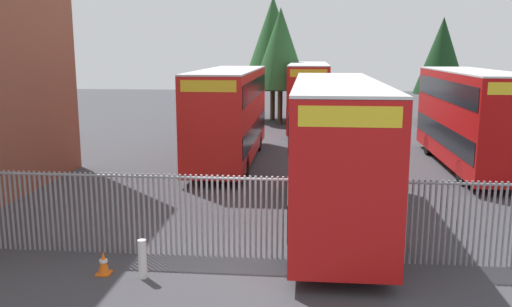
{
  "coord_description": "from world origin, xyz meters",
  "views": [
    {
      "loc": [
        1.67,
        -13.24,
        5.36
      ],
      "look_at": [
        0.0,
        4.0,
        2.0
      ],
      "focal_mm": 37.84,
      "sensor_mm": 36.0,
      "label": 1
    }
  ],
  "objects_px": {
    "double_decker_bus_behind_fence_left": "(470,115)",
    "double_decker_bus_behind_fence_right": "(229,112)",
    "traffic_cone_by_gate": "(103,263)",
    "double_decker_bus_near_gate": "(335,146)",
    "bollard_near_left": "(142,259)",
    "bollard_center_front": "(383,260)",
    "double_decker_bus_far_back": "(308,93)"
  },
  "relations": [
    {
      "from": "double_decker_bus_behind_fence_left",
      "to": "double_decker_bus_behind_fence_right",
      "type": "height_order",
      "value": "same"
    },
    {
      "from": "double_decker_bus_behind_fence_left",
      "to": "traffic_cone_by_gate",
      "type": "xyz_separation_m",
      "value": [
        -12.18,
        -13.23,
        -2.13
      ]
    },
    {
      "from": "double_decker_bus_behind_fence_left",
      "to": "double_decker_bus_behind_fence_right",
      "type": "relative_size",
      "value": 1.0
    },
    {
      "from": "double_decker_bus_near_gate",
      "to": "double_decker_bus_behind_fence_right",
      "type": "relative_size",
      "value": 1.0
    },
    {
      "from": "bollard_near_left",
      "to": "bollard_center_front",
      "type": "distance_m",
      "value": 5.68
    },
    {
      "from": "double_decker_bus_near_gate",
      "to": "traffic_cone_by_gate",
      "type": "relative_size",
      "value": 18.32
    },
    {
      "from": "double_decker_bus_behind_fence_left",
      "to": "bollard_center_front",
      "type": "bearing_deg",
      "value": -113.2
    },
    {
      "from": "double_decker_bus_behind_fence_left",
      "to": "traffic_cone_by_gate",
      "type": "bearing_deg",
      "value": -132.64
    },
    {
      "from": "double_decker_bus_near_gate",
      "to": "double_decker_bus_behind_fence_right",
      "type": "xyz_separation_m",
      "value": [
        -4.58,
        8.84,
        0.0
      ]
    },
    {
      "from": "double_decker_bus_behind_fence_right",
      "to": "bollard_near_left",
      "type": "bearing_deg",
      "value": -90.5
    },
    {
      "from": "double_decker_bus_behind_fence_left",
      "to": "double_decker_bus_near_gate",
      "type": "bearing_deg",
      "value": -127.09
    },
    {
      "from": "double_decker_bus_far_back",
      "to": "bollard_near_left",
      "type": "height_order",
      "value": "double_decker_bus_far_back"
    },
    {
      "from": "double_decker_bus_near_gate",
      "to": "double_decker_bus_behind_fence_right",
      "type": "distance_m",
      "value": 9.95
    },
    {
      "from": "double_decker_bus_far_back",
      "to": "bollard_center_front",
      "type": "xyz_separation_m",
      "value": [
        1.82,
        -24.48,
        -1.95
      ]
    },
    {
      "from": "double_decker_bus_near_gate",
      "to": "double_decker_bus_behind_fence_right",
      "type": "height_order",
      "value": "same"
    },
    {
      "from": "bollard_near_left",
      "to": "traffic_cone_by_gate",
      "type": "relative_size",
      "value": 1.61
    },
    {
      "from": "traffic_cone_by_gate",
      "to": "double_decker_bus_far_back",
      "type": "bearing_deg",
      "value": 78.95
    },
    {
      "from": "bollard_near_left",
      "to": "traffic_cone_by_gate",
      "type": "bearing_deg",
      "value": 173.38
    },
    {
      "from": "double_decker_bus_behind_fence_right",
      "to": "bollard_center_front",
      "type": "bearing_deg",
      "value": -67.14
    },
    {
      "from": "double_decker_bus_near_gate",
      "to": "bollard_center_front",
      "type": "distance_m",
      "value": 4.83
    },
    {
      "from": "double_decker_bus_behind_fence_left",
      "to": "double_decker_bus_far_back",
      "type": "distance_m",
      "value": 13.73
    },
    {
      "from": "double_decker_bus_behind_fence_right",
      "to": "double_decker_bus_far_back",
      "type": "distance_m",
      "value": 11.93
    },
    {
      "from": "bollard_center_front",
      "to": "double_decker_bus_far_back",
      "type": "bearing_deg",
      "value": 94.24
    },
    {
      "from": "double_decker_bus_behind_fence_right",
      "to": "double_decker_bus_behind_fence_left",
      "type": "bearing_deg",
      "value": -1.41
    },
    {
      "from": "double_decker_bus_far_back",
      "to": "bollard_near_left",
      "type": "xyz_separation_m",
      "value": [
        -3.84,
        -24.96,
        -1.95
      ]
    },
    {
      "from": "double_decker_bus_behind_fence_right",
      "to": "bollard_near_left",
      "type": "xyz_separation_m",
      "value": [
        -0.12,
        -13.62,
        -1.95
      ]
    },
    {
      "from": "double_decker_bus_behind_fence_right",
      "to": "bollard_near_left",
      "type": "relative_size",
      "value": 11.38
    },
    {
      "from": "double_decker_bus_far_back",
      "to": "double_decker_bus_near_gate",
      "type": "bearing_deg",
      "value": -87.56
    },
    {
      "from": "bollard_center_front",
      "to": "traffic_cone_by_gate",
      "type": "height_order",
      "value": "bollard_center_front"
    },
    {
      "from": "bollard_center_front",
      "to": "double_decker_bus_near_gate",
      "type": "bearing_deg",
      "value": 102.54
    },
    {
      "from": "bollard_center_front",
      "to": "traffic_cone_by_gate",
      "type": "distance_m",
      "value": 6.68
    },
    {
      "from": "traffic_cone_by_gate",
      "to": "double_decker_bus_behind_fence_left",
      "type": "bearing_deg",
      "value": 47.36
    }
  ]
}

